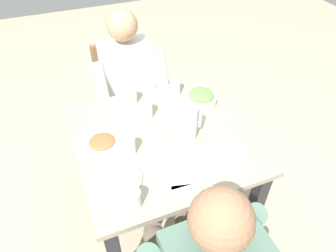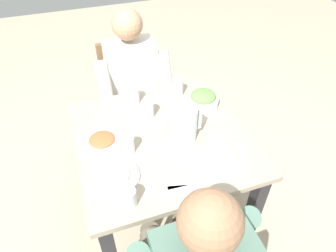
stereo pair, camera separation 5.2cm
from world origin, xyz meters
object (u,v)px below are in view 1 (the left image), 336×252
(salad_bowl, at_px, (201,98))
(water_glass_near_left, at_px, (147,110))
(plate_beans, at_px, (226,152))
(water_pitcher, at_px, (185,123))
(water_glass_center, at_px, (134,199))
(diner_far, at_px, (132,93))
(plate_rice_curry, at_px, (102,143))
(water_glass_near_right, at_px, (129,146))
(plate_yoghurt, at_px, (118,178))
(chair_far, at_px, (126,94))
(water_glass_far_left, at_px, (131,96))
(water_glass_by_pitcher, at_px, (175,87))
(dining_table, at_px, (162,155))

(salad_bowl, distance_m, water_glass_near_left, 0.32)
(salad_bowl, relative_size, plate_beans, 0.81)
(water_pitcher, xyz_separation_m, water_glass_center, (-0.36, -0.29, -0.05))
(water_glass_center, xyz_separation_m, water_glass_near_left, (0.23, 0.51, 0.01))
(diner_far, relative_size, plate_rice_curry, 5.57)
(salad_bowl, xyz_separation_m, plate_rice_curry, (-0.59, -0.11, -0.03))
(salad_bowl, height_order, water_glass_center, salad_bowl)
(plate_rice_curry, xyz_separation_m, plate_beans, (0.53, -0.28, 0.01))
(water_glass_center, distance_m, water_glass_near_right, 0.30)
(water_pitcher, relative_size, plate_yoghurt, 0.88)
(chair_far, distance_m, water_glass_near_right, 0.92)
(water_glass_center, bearing_deg, water_glass_near_left, 65.90)
(water_glass_near_right, relative_size, water_glass_far_left, 0.96)
(chair_far, distance_m, water_glass_near_left, 0.70)
(diner_far, height_order, plate_beans, diner_far)
(diner_far, xyz_separation_m, water_glass_center, (-0.26, -0.93, 0.16))
(water_glass_by_pitcher, height_order, water_glass_far_left, water_glass_by_pitcher)
(dining_table, xyz_separation_m, water_glass_far_left, (-0.06, 0.33, 0.18))
(plate_rice_curry, bearing_deg, water_glass_far_left, 49.53)
(water_glass_near_left, xyz_separation_m, water_glass_far_left, (-0.04, 0.15, -0.00))
(water_glass_center, xyz_separation_m, water_glass_far_left, (0.19, 0.67, 0.00))
(plate_rice_curry, distance_m, water_glass_near_left, 0.30)
(water_pitcher, bearing_deg, plate_yoghurt, -159.49)
(plate_rice_curry, height_order, water_glass_near_right, water_glass_near_right)
(water_pitcher, distance_m, plate_yoghurt, 0.42)
(dining_table, xyz_separation_m, plate_rice_curry, (-0.29, 0.05, 0.15))
(water_pitcher, xyz_separation_m, water_glass_near_left, (-0.13, 0.22, -0.05))
(plate_rice_curry, bearing_deg, plate_yoghurt, -86.72)
(dining_table, bearing_deg, diner_far, 88.97)
(plate_beans, bearing_deg, water_glass_near_left, 122.27)
(plate_yoghurt, bearing_deg, salad_bowl, 31.72)
(water_glass_by_pitcher, relative_size, water_glass_near_left, 1.05)
(dining_table, distance_m, chair_far, 0.81)
(dining_table, height_order, water_glass_by_pitcher, water_glass_by_pitcher)
(plate_beans, distance_m, water_glass_near_left, 0.48)
(salad_bowl, relative_size, water_glass_center, 2.06)
(plate_beans, xyz_separation_m, water_glass_center, (-0.49, -0.11, 0.02))
(chair_far, bearing_deg, diner_far, -90.00)
(dining_table, bearing_deg, plate_yoghurt, -145.91)
(chair_far, xyz_separation_m, water_glass_by_pitcher, (0.20, -0.48, 0.32))
(water_pitcher, bearing_deg, water_glass_near_left, 119.50)
(plate_yoghurt, bearing_deg, water_pitcher, 20.51)
(salad_bowl, xyz_separation_m, water_glass_near_left, (-0.32, 0.01, 0.01))
(chair_far, height_order, plate_yoghurt, chair_far)
(chair_far, xyz_separation_m, water_glass_far_left, (-0.07, -0.47, 0.31))
(salad_bowl, bearing_deg, plate_beans, -99.39)
(dining_table, bearing_deg, water_glass_far_left, 100.35)
(chair_far, bearing_deg, plate_rice_curry, -112.32)
(plate_rice_curry, distance_m, water_glass_by_pitcher, 0.57)
(diner_far, xyz_separation_m, water_pitcher, (0.09, -0.64, 0.22))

